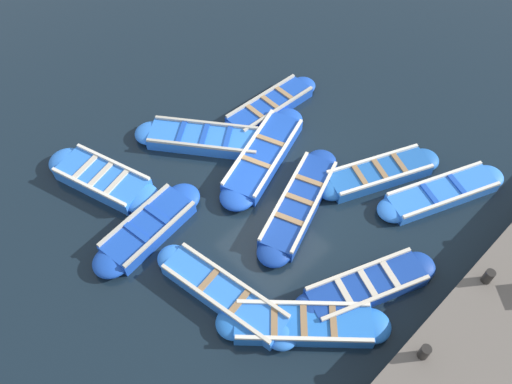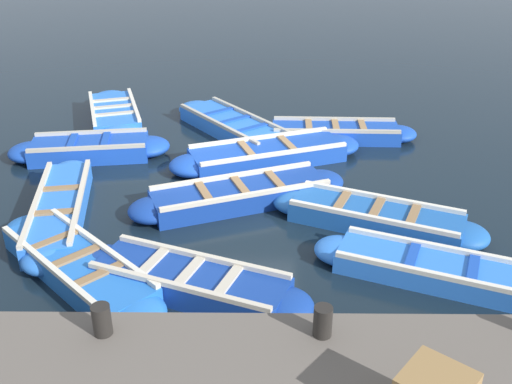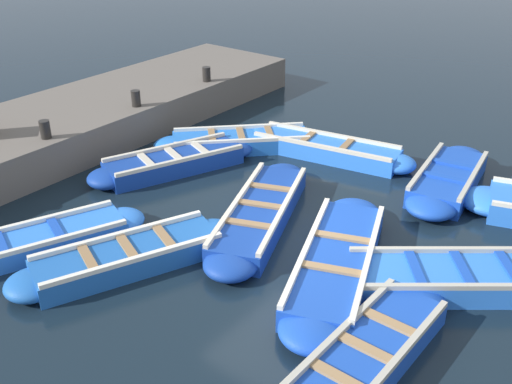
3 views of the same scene
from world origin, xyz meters
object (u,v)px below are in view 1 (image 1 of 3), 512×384
Objects in this scene: boat_end_of_row at (270,106)px; bollard_mid_north at (488,277)px; boat_mid_row at (442,193)px; boat_inner_gap at (264,156)px; boat_bow_out at (366,287)px; boat_alongside at (379,174)px; boat_broadside at (224,294)px; boat_centre at (303,324)px; boat_outer_left at (299,204)px; boat_stern_in at (205,139)px; boat_outer_right at (103,179)px; buoy_orange_near at (274,254)px; boat_tucked at (149,228)px; bollard_mid_south at (424,352)px.

bollard_mid_north is at bearing 172.44° from boat_end_of_row.
boat_mid_row is 2.93m from bollard_mid_north.
boat_end_of_row is at bearing -49.80° from boat_inner_gap.
boat_bow_out is 3.37m from boat_alongside.
boat_centre is at bearing -155.82° from boat_broadside.
boat_stern_in is at bearing 4.38° from boat_outer_left.
boat_bow_out is 5.96m from boat_stern_in.
boat_stern_in is 2.95m from boat_outer_right.
buoy_orange_near is (-0.02, -1.54, -0.04)m from boat_broadside.
boat_mid_row is (-0.06, -5.14, -0.02)m from boat_centre.
boat_centre is at bearing 160.29° from boat_stern_in.
boat_outer_left is at bearing -68.71° from buoy_orange_near.
boat_tucked is (2.79, 5.39, 0.01)m from boat_alongside.
boat_outer_left is (2.60, -0.61, -0.00)m from boat_bow_out.
boat_broadside reaches higher than boat_outer_left.
boat_alongside is at bearing -109.18° from boat_outer_left.
bollard_mid_south reaches higher than boat_outer_left.
boat_tucked is 0.90× the size of boat_mid_row.
boat_outer_left reaches higher than boat_mid_row.
boat_tucked reaches higher than buoy_orange_near.
boat_broadside reaches higher than boat_stern_in.
boat_centre is at bearing -172.19° from boat_outer_right.
bollard_mid_north is (-2.09, 1.89, 0.81)m from boat_mid_row.
boat_outer_left is (2.22, -2.25, 0.01)m from boat_centre.
boat_broadside is 14.34× the size of buoy_orange_near.
bollard_mid_south is 1.30× the size of buoy_orange_near.
boat_tucked reaches higher than boat_centre.
boat_centre is 9.16× the size of bollard_mid_north.
boat_outer_right is at bearing 7.81° from boat_centre.
boat_outer_right is at bearing 75.73° from boat_stern_in.
boat_bow_out is at bearing -103.10° from boat_centre.
boat_mid_row is (-1.50, -0.66, -0.02)m from boat_alongside.
bollard_mid_south is at bearing 172.32° from boat_stern_in.
bollard_mid_south is at bearing 163.47° from boat_outer_left.
boat_broadside is 1.08× the size of boat_end_of_row.
bollard_mid_south is (0.00, 2.30, 0.00)m from bollard_mid_north.
boat_inner_gap is 4.27m from boat_outer_right.
boat_tucked is at bearing 178.76° from boat_outer_right.
boat_outer_right is (4.85, 5.34, 0.02)m from boat_alongside.
bollard_mid_north reaches higher than boat_stern_in.
buoy_orange_near is at bearing -160.39° from boat_outer_right.
boat_inner_gap reaches higher than boat_stern_in.
bollard_mid_south reaches higher than boat_mid_row.
boat_alongside reaches higher than boat_stern_in.
boat_bow_out is 2.67m from boat_outer_left.
boat_inner_gap is 1.97m from boat_end_of_row.
boat_end_of_row is 5.20m from boat_outer_right.
boat_outer_left is 1.12× the size of boat_outer_right.
boat_alongside is 0.90× the size of boat_outer_left.
boat_outer_right is at bearing 19.61° from buoy_orange_near.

